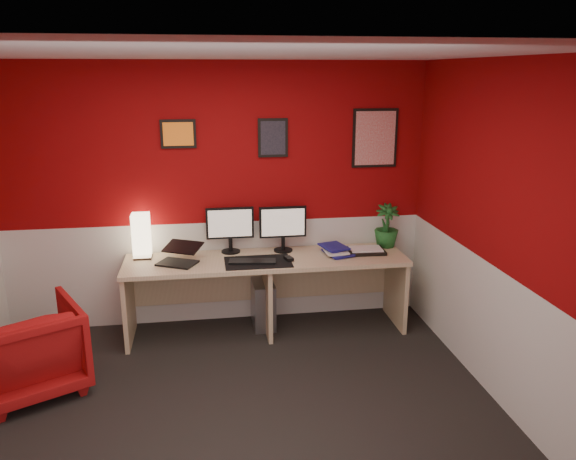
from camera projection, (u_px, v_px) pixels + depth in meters
The scene contains 25 objects.
ground at pixel (230, 420), 4.01m from camera, with size 4.00×3.50×0.01m, color black.
ceiling at pixel (219, 53), 3.33m from camera, with size 4.00×3.50×0.01m, color white.
wall_back at pixel (217, 197), 5.33m from camera, with size 4.00×0.01×2.50m, color maroon.
wall_front at pixel (247, 406), 2.00m from camera, with size 4.00×0.01×2.50m, color maroon.
wall_right at pixel (510, 240), 3.96m from camera, with size 0.01×3.50×2.50m, color maroon.
wainscot_back at pixel (220, 272), 5.53m from camera, with size 4.00×0.01×1.00m, color silver.
wainscot_right at pixel (499, 337), 4.16m from camera, with size 0.01×3.50×1.00m, color silver.
desk at pixel (267, 295), 5.31m from camera, with size 2.60×0.65×0.73m, color tan.
shoji_lamp at pixel (142, 237), 5.17m from camera, with size 0.16×0.16×0.40m, color #FFE5B2.
laptop at pixel (177, 252), 5.02m from camera, with size 0.33×0.23×0.22m, color black.
monitor_left at pixel (230, 223), 5.30m from camera, with size 0.45×0.06×0.58m, color black.
monitor_right at pixel (283, 222), 5.34m from camera, with size 0.45×0.06×0.58m, color black.
desk_mat at pixel (258, 262), 5.09m from camera, with size 0.60×0.38×0.01m, color black.
keyboard at pixel (252, 261), 5.08m from camera, with size 0.42×0.14×0.02m, color black.
mouse at pixel (289, 258), 5.13m from camera, with size 0.06×0.10×0.03m, color black.
book_bottom at pixel (328, 254), 5.27m from camera, with size 0.22×0.29×0.03m, color navy.
book_middle at pixel (324, 251), 5.28m from camera, with size 0.21×0.29×0.02m, color silver.
book_top at pixel (324, 248), 5.28m from camera, with size 0.21×0.28×0.03m, color navy.
zen_tray at pixel (366, 251), 5.37m from camera, with size 0.35×0.25×0.03m, color black.
potted_plant at pixel (387, 226), 5.50m from camera, with size 0.24×0.24×0.42m, color #19591E.
pc_tower at pixel (263, 303), 5.48m from camera, with size 0.20×0.45×0.45m, color #99999E.
armchair at pixel (28, 349), 4.30m from camera, with size 0.74×0.76×0.69m, color #A61212.
art_left at pixel (178, 134), 5.11m from camera, with size 0.32×0.02×0.26m, color orange.
art_center at pixel (273, 138), 5.25m from camera, with size 0.28×0.02×0.36m, color black.
art_right at pixel (375, 138), 5.39m from camera, with size 0.44×0.02×0.56m, color red.
Camera 1 is at (-0.12, -3.51, 2.40)m, focal length 35.08 mm.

